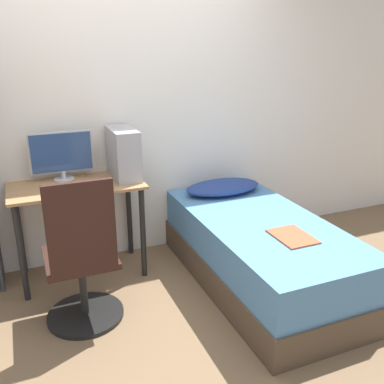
# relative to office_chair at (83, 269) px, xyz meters

# --- Properties ---
(ground_plane) EXTENTS (14.00, 14.00, 0.00)m
(ground_plane) POSITION_rel_office_chair_xyz_m (0.52, -0.42, -0.40)
(ground_plane) COLOR brown
(wall_back) EXTENTS (8.00, 0.05, 2.50)m
(wall_back) POSITION_rel_office_chair_xyz_m (0.52, 0.94, 0.85)
(wall_back) COLOR silver
(wall_back) RESTS_ON ground_plane
(desk) EXTENTS (1.00, 0.52, 0.77)m
(desk) POSITION_rel_office_chair_xyz_m (0.09, 0.66, 0.23)
(desk) COLOR #997047
(desk) RESTS_ON ground_plane
(office_chair) EXTENTS (0.52, 0.52, 1.05)m
(office_chair) POSITION_rel_office_chair_xyz_m (0.00, 0.00, 0.00)
(office_chair) COLOR black
(office_chair) RESTS_ON ground_plane
(bed) EXTENTS (0.91, 1.83, 0.53)m
(bed) POSITION_rel_office_chair_xyz_m (1.34, 0.00, -0.14)
(bed) COLOR #4C3D2D
(bed) RESTS_ON ground_plane
(pillow) EXTENTS (0.69, 0.36, 0.11)m
(pillow) POSITION_rel_office_chair_xyz_m (1.34, 0.66, 0.18)
(pillow) COLOR navy
(pillow) RESTS_ON bed
(magazine) EXTENTS (0.24, 0.32, 0.01)m
(magazine) POSITION_rel_office_chair_xyz_m (1.38, -0.34, 0.13)
(magazine) COLOR #B24C2D
(magazine) RESTS_ON bed
(monitor) EXTENTS (0.48, 0.16, 0.38)m
(monitor) POSITION_rel_office_chair_xyz_m (0.02, 0.82, 0.57)
(monitor) COLOR #B7B7BC
(monitor) RESTS_ON desk
(keyboard) EXTENTS (0.41, 0.15, 0.02)m
(keyboard) POSITION_rel_office_chair_xyz_m (0.05, 0.55, 0.38)
(keyboard) COLOR silver
(keyboard) RESTS_ON desk
(pc_tower) EXTENTS (0.19, 0.41, 0.39)m
(pc_tower) POSITION_rel_office_chair_xyz_m (0.47, 0.69, 0.57)
(pc_tower) COLOR #99999E
(pc_tower) RESTS_ON desk
(mouse) EXTENTS (0.06, 0.09, 0.02)m
(mouse) POSITION_rel_office_chair_xyz_m (0.31, 0.55, 0.38)
(mouse) COLOR silver
(mouse) RESTS_ON desk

